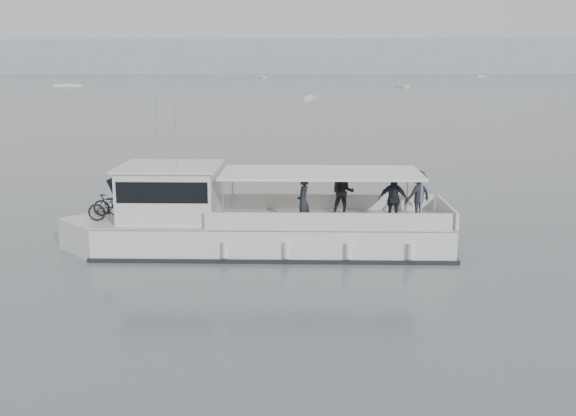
{
  "coord_description": "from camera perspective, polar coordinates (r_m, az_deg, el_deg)",
  "views": [
    {
      "loc": [
        6.7,
        -25.6,
        6.7
      ],
      "look_at": [
        5.89,
        -2.71,
        1.6
      ],
      "focal_mm": 40.0,
      "sensor_mm": 36.0,
      "label": 1
    }
  ],
  "objects": [
    {
      "name": "ground",
      "position": [
        27.3,
        -12.26,
        -1.95
      ],
      "size": [
        1400.0,
        1400.0,
        0.0
      ],
      "primitive_type": "plane",
      "color": "slate",
      "rests_on": "ground"
    },
    {
      "name": "headland",
      "position": [
        585.68,
        1.39,
        13.27
      ],
      "size": [
        1400.0,
        90.0,
        28.0
      ],
      "primitive_type": "cube",
      "color": "#939EA8",
      "rests_on": "ground"
    },
    {
      "name": "tour_boat",
      "position": [
        23.72,
        -4.27,
        -1.39
      ],
      "size": [
        14.54,
        3.84,
        6.08
      ],
      "rotation": [
        0.0,
        0.0,
        0.01
      ],
      "color": "silver",
      "rests_on": "ground"
    },
    {
      "name": "moored_fleet",
      "position": [
        248.25,
        -14.84,
        10.69
      ],
      "size": [
        395.16,
        334.06,
        11.23
      ],
      "color": "silver",
      "rests_on": "ground"
    }
  ]
}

